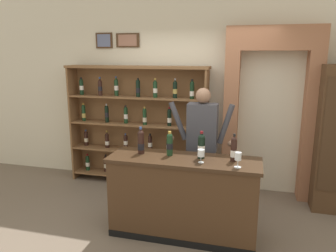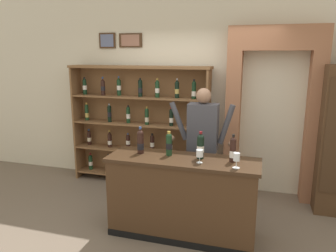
{
  "view_description": "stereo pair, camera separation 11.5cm",
  "coord_description": "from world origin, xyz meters",
  "px_view_note": "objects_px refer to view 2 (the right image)",
  "views": [
    {
      "loc": [
        0.92,
        -3.43,
        2.12
      ],
      "look_at": [
        -0.07,
        0.33,
        1.25
      ],
      "focal_mm": 34.44,
      "sensor_mm": 36.0,
      "label": 1
    },
    {
      "loc": [
        1.03,
        -3.4,
        2.12
      ],
      "look_at": [
        -0.07,
        0.33,
        1.25
      ],
      "focal_mm": 34.44,
      "sensor_mm": 36.0,
      "label": 2
    }
  ],
  "objects_px": {
    "tasting_counter": "(182,197)",
    "tasting_bottle_riserva": "(233,150)",
    "tasting_bottle_rosso": "(200,146)",
    "wine_glass_center": "(200,154)",
    "shopkeeper": "(203,138)",
    "tasting_bottle_brunello": "(169,144)",
    "wine_shelf": "(140,122)",
    "tasting_bottle_vin_santo": "(140,142)",
    "wine_glass_left": "(237,158)"
  },
  "relations": [
    {
      "from": "tasting_counter",
      "to": "tasting_bottle_vin_santo",
      "type": "distance_m",
      "value": 0.82
    },
    {
      "from": "tasting_bottle_brunello",
      "to": "tasting_bottle_rosso",
      "type": "height_order",
      "value": "tasting_bottle_rosso"
    },
    {
      "from": "tasting_bottle_riserva",
      "to": "tasting_bottle_vin_santo",
      "type": "bearing_deg",
      "value": 179.79
    },
    {
      "from": "tasting_counter",
      "to": "shopkeeper",
      "type": "xyz_separation_m",
      "value": [
        0.11,
        0.62,
        0.57
      ]
    },
    {
      "from": "shopkeeper",
      "to": "tasting_bottle_rosso",
      "type": "distance_m",
      "value": 0.57
    },
    {
      "from": "tasting_bottle_brunello",
      "to": "tasting_bottle_riserva",
      "type": "xyz_separation_m",
      "value": [
        0.74,
        -0.02,
        -0.0
      ]
    },
    {
      "from": "tasting_bottle_vin_santo",
      "to": "tasting_bottle_rosso",
      "type": "relative_size",
      "value": 1.03
    },
    {
      "from": "tasting_bottle_vin_santo",
      "to": "shopkeeper",
      "type": "bearing_deg",
      "value": 41.69
    },
    {
      "from": "shopkeeper",
      "to": "tasting_bottle_brunello",
      "type": "bearing_deg",
      "value": -117.9
    },
    {
      "from": "tasting_counter",
      "to": "tasting_bottle_riserva",
      "type": "xyz_separation_m",
      "value": [
        0.55,
        0.05,
        0.62
      ]
    },
    {
      "from": "tasting_counter",
      "to": "tasting_bottle_rosso",
      "type": "height_order",
      "value": "tasting_bottle_rosso"
    },
    {
      "from": "wine_shelf",
      "to": "wine_glass_left",
      "type": "bearing_deg",
      "value": -42.73
    },
    {
      "from": "tasting_bottle_vin_santo",
      "to": "tasting_bottle_rosso",
      "type": "bearing_deg",
      "value": 1.1
    },
    {
      "from": "tasting_counter",
      "to": "tasting_bottle_riserva",
      "type": "relative_size",
      "value": 5.59
    },
    {
      "from": "tasting_counter",
      "to": "wine_glass_center",
      "type": "height_order",
      "value": "wine_glass_center"
    },
    {
      "from": "shopkeeper",
      "to": "tasting_bottle_rosso",
      "type": "xyz_separation_m",
      "value": [
        0.08,
        -0.56,
        0.06
      ]
    },
    {
      "from": "tasting_bottle_brunello",
      "to": "tasting_bottle_rosso",
      "type": "xyz_separation_m",
      "value": [
        0.37,
        -0.0,
        0.0
      ]
    },
    {
      "from": "shopkeeper",
      "to": "wine_glass_center",
      "type": "distance_m",
      "value": 0.73
    },
    {
      "from": "tasting_counter",
      "to": "shopkeeper",
      "type": "height_order",
      "value": "shopkeeper"
    },
    {
      "from": "wine_glass_center",
      "to": "tasting_bottle_vin_santo",
      "type": "bearing_deg",
      "value": 168.83
    },
    {
      "from": "wine_glass_center",
      "to": "wine_shelf",
      "type": "bearing_deg",
      "value": 130.54
    },
    {
      "from": "tasting_counter",
      "to": "tasting_bottle_rosso",
      "type": "bearing_deg",
      "value": 18.6
    },
    {
      "from": "wine_glass_center",
      "to": "wine_glass_left",
      "type": "distance_m",
      "value": 0.4
    },
    {
      "from": "tasting_bottle_vin_santo",
      "to": "wine_glass_center",
      "type": "distance_m",
      "value": 0.76
    },
    {
      "from": "wine_shelf",
      "to": "tasting_bottle_brunello",
      "type": "distance_m",
      "value": 1.6
    },
    {
      "from": "wine_shelf",
      "to": "tasting_bottle_vin_santo",
      "type": "height_order",
      "value": "wine_shelf"
    },
    {
      "from": "tasting_counter",
      "to": "tasting_bottle_rosso",
      "type": "distance_m",
      "value": 0.65
    },
    {
      "from": "tasting_bottle_vin_santo",
      "to": "tasting_bottle_riserva",
      "type": "height_order",
      "value": "tasting_bottle_vin_santo"
    },
    {
      "from": "tasting_bottle_riserva",
      "to": "tasting_bottle_rosso",
      "type": "bearing_deg",
      "value": 177.19
    },
    {
      "from": "tasting_bottle_riserva",
      "to": "wine_glass_left",
      "type": "relative_size",
      "value": 1.89
    },
    {
      "from": "wine_glass_left",
      "to": "tasting_bottle_rosso",
      "type": "bearing_deg",
      "value": 152.99
    },
    {
      "from": "shopkeeper",
      "to": "wine_glass_center",
      "type": "bearing_deg",
      "value": -82.05
    },
    {
      "from": "wine_shelf",
      "to": "tasting_bottle_brunello",
      "type": "relative_size",
      "value": 8.0
    },
    {
      "from": "wine_glass_center",
      "to": "wine_glass_left",
      "type": "xyz_separation_m",
      "value": [
        0.4,
        -0.05,
        0.01
      ]
    },
    {
      "from": "tasting_bottle_riserva",
      "to": "shopkeeper",
      "type": "bearing_deg",
      "value": 127.34
    },
    {
      "from": "shopkeeper",
      "to": "tasting_bottle_brunello",
      "type": "relative_size",
      "value": 5.86
    },
    {
      "from": "shopkeeper",
      "to": "wine_glass_center",
      "type": "height_order",
      "value": "shopkeeper"
    },
    {
      "from": "tasting_bottle_rosso",
      "to": "shopkeeper",
      "type": "bearing_deg",
      "value": 97.92
    },
    {
      "from": "tasting_bottle_vin_santo",
      "to": "wine_glass_left",
      "type": "relative_size",
      "value": 1.97
    },
    {
      "from": "wine_shelf",
      "to": "wine_glass_center",
      "type": "xyz_separation_m",
      "value": [
        1.28,
        -1.49,
        0.03
      ]
    },
    {
      "from": "shopkeeper",
      "to": "wine_glass_center",
      "type": "relative_size",
      "value": 11.43
    },
    {
      "from": "tasting_bottle_rosso",
      "to": "wine_glass_center",
      "type": "relative_size",
      "value": 2.12
    },
    {
      "from": "wine_shelf",
      "to": "tasting_bottle_riserva",
      "type": "bearing_deg",
      "value": -39.87
    },
    {
      "from": "tasting_bottle_rosso",
      "to": "wine_glass_center",
      "type": "xyz_separation_m",
      "value": [
        0.02,
        -0.16,
        -0.04
      ]
    },
    {
      "from": "wine_shelf",
      "to": "tasting_bottle_vin_santo",
      "type": "distance_m",
      "value": 1.45
    },
    {
      "from": "tasting_counter",
      "to": "tasting_bottle_brunello",
      "type": "height_order",
      "value": "tasting_bottle_brunello"
    },
    {
      "from": "wine_shelf",
      "to": "shopkeeper",
      "type": "xyz_separation_m",
      "value": [
        1.18,
        -0.77,
        0.02
      ]
    },
    {
      "from": "tasting_bottle_brunello",
      "to": "tasting_bottle_vin_santo",
      "type": "bearing_deg",
      "value": -177.29
    },
    {
      "from": "shopkeeper",
      "to": "tasting_counter",
      "type": "bearing_deg",
      "value": -100.23
    },
    {
      "from": "wine_shelf",
      "to": "tasting_bottle_riserva",
      "type": "distance_m",
      "value": 2.11
    }
  ]
}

